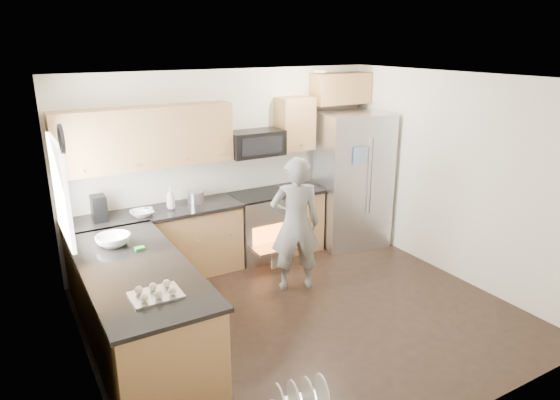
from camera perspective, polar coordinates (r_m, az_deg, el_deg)
ground at (r=5.78m, az=2.71°, el=-12.99°), size 4.50×4.50×0.00m
room_shell at (r=5.12m, az=2.53°, el=3.29°), size 4.54×4.04×2.62m
back_cabinet_run at (r=6.58m, az=-9.75°, el=-0.07°), size 4.45×0.64×2.50m
peninsula at (r=5.15m, az=-15.81°, el=-11.87°), size 0.96×2.36×1.04m
stove_range at (r=6.99m, az=-2.30°, el=-1.25°), size 0.76×0.97×1.79m
refrigerator at (r=7.44m, az=8.27°, el=2.29°), size 1.08×0.91×1.97m
person at (r=6.02m, az=1.78°, el=-2.81°), size 0.72×0.60×1.68m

